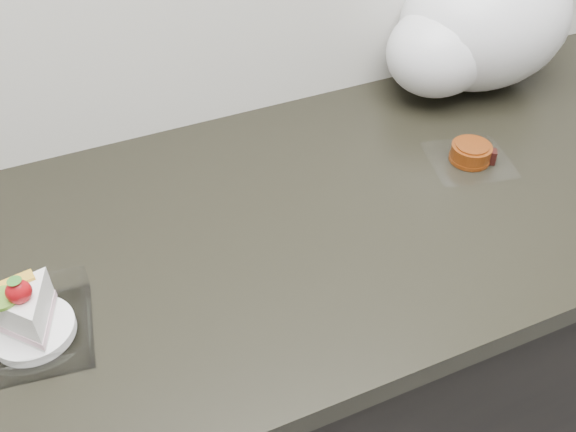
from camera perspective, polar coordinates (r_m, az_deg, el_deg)
The scene contains 4 objects.
counter at distance 1.34m, azimuth -0.65°, elevation -14.81°, with size 2.04×0.64×0.90m.
cake_tray at distance 0.88m, azimuth -22.01°, elevation -8.62°, with size 0.16×0.16×0.11m.
mooncake_wrap at distance 1.15m, azimuth 15.97°, elevation 5.31°, with size 0.16×0.16×0.03m.
plastic_bag at distance 1.31m, azimuth 16.40°, elevation 15.92°, with size 0.45×0.38×0.32m.
Camera 1 is at (-0.28, 1.02, 1.57)m, focal length 40.00 mm.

